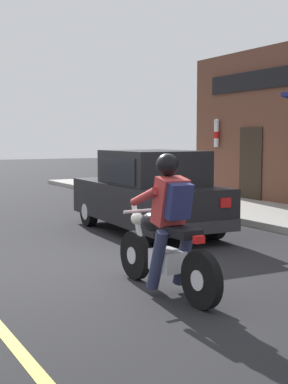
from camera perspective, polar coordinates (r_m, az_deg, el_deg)
name	(u,v)px	position (r m, az deg, el deg)	size (l,w,h in m)	color
ground_plane	(99,268)	(7.50, -4.86, -8.08)	(80.00, 80.00, 0.00)	black
sidewalk_curb	(255,212)	(12.92, 11.74, -2.06)	(2.60, 22.00, 0.14)	#9E9B93
motorcycle_with_rider	(166,235)	(6.17, 2.39, -4.64)	(0.56, 2.02, 1.62)	black
car_hatchback	(148,193)	(10.12, 0.45, -0.09)	(1.81, 3.85, 1.57)	black
fire_hydrant	(166,181)	(15.41, 2.41, 1.16)	(0.36, 0.24, 0.88)	red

